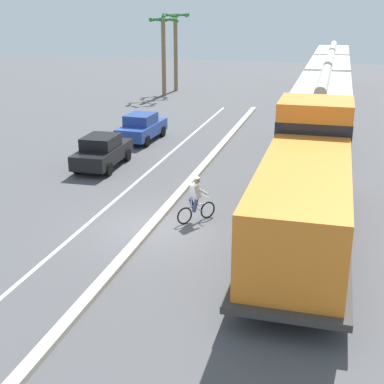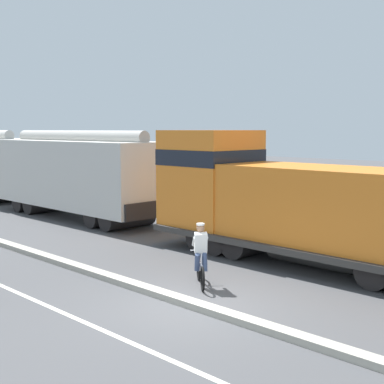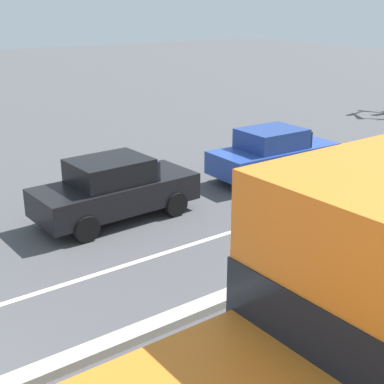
% 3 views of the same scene
% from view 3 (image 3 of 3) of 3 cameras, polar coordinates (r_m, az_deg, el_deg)
% --- Properties ---
extents(median_curb, '(0.36, 36.00, 0.16)m').
position_cam_3_polar(median_curb, '(10.07, 2.45, -11.67)').
color(median_curb, '#B2AD9E').
rests_on(median_curb, ground).
extents(lane_stripe, '(0.14, 36.00, 0.01)m').
position_cam_3_polar(lane_stripe, '(11.83, -4.91, -7.10)').
color(lane_stripe, silver).
rests_on(lane_stripe, ground).
extents(parked_car_black, '(1.94, 4.25, 1.62)m').
position_cam_3_polar(parked_car_black, '(13.77, -8.23, 0.35)').
color(parked_car_black, black).
rests_on(parked_car_black, ground).
extents(parked_car_blue, '(1.96, 4.26, 1.62)m').
position_cam_3_polar(parked_car_blue, '(17.05, 8.70, 4.08)').
color(parked_car_blue, '#28479E').
rests_on(parked_car_blue, ground).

